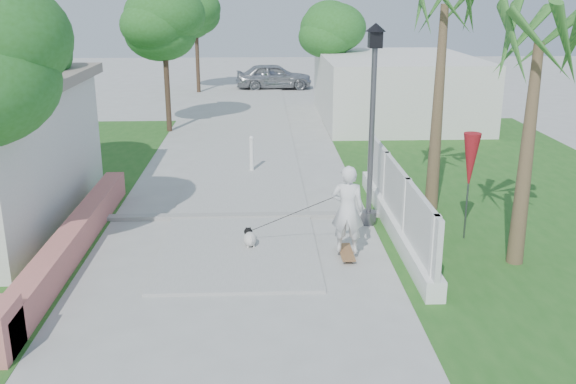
{
  "coord_description": "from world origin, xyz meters",
  "views": [
    {
      "loc": [
        0.5,
        -8.14,
        5.03
      ],
      "look_at": [
        1.03,
        4.48,
        1.1
      ],
      "focal_mm": 40.0,
      "sensor_mm": 36.0,
      "label": 1
    }
  ],
  "objects_px": {
    "bollard": "(252,153)",
    "patio_umbrella": "(470,162)",
    "skateboarder": "(308,213)",
    "street_lamp": "(372,119)",
    "parked_car": "(274,76)",
    "dog": "(250,238)"
  },
  "relations": [
    {
      "from": "dog",
      "to": "parked_car",
      "type": "xyz_separation_m",
      "value": [
        0.97,
        22.81,
        0.48
      ]
    },
    {
      "from": "street_lamp",
      "to": "parked_car",
      "type": "height_order",
      "value": "street_lamp"
    },
    {
      "from": "patio_umbrella",
      "to": "skateboarder",
      "type": "distance_m",
      "value": 3.55
    },
    {
      "from": "street_lamp",
      "to": "bollard",
      "type": "relative_size",
      "value": 4.07
    },
    {
      "from": "street_lamp",
      "to": "patio_umbrella",
      "type": "bearing_deg",
      "value": -27.76
    },
    {
      "from": "skateboarder",
      "to": "parked_car",
      "type": "distance_m",
      "value": 23.1
    },
    {
      "from": "patio_umbrella",
      "to": "skateboarder",
      "type": "relative_size",
      "value": 1.01
    },
    {
      "from": "street_lamp",
      "to": "bollard",
      "type": "height_order",
      "value": "street_lamp"
    },
    {
      "from": "street_lamp",
      "to": "parked_car",
      "type": "distance_m",
      "value": 21.62
    },
    {
      "from": "bollard",
      "to": "skateboarder",
      "type": "relative_size",
      "value": 0.48
    },
    {
      "from": "patio_umbrella",
      "to": "street_lamp",
      "type": "bearing_deg",
      "value": 152.24
    },
    {
      "from": "bollard",
      "to": "patio_umbrella",
      "type": "distance_m",
      "value": 7.25
    },
    {
      "from": "skateboarder",
      "to": "dog",
      "type": "xyz_separation_m",
      "value": [
        -1.19,
        0.28,
        -0.62
      ]
    },
    {
      "from": "parked_car",
      "to": "dog",
      "type": "bearing_deg",
      "value": 171.93
    },
    {
      "from": "street_lamp",
      "to": "skateboarder",
      "type": "bearing_deg",
      "value": -132.66
    },
    {
      "from": "patio_umbrella",
      "to": "parked_car",
      "type": "relative_size",
      "value": 0.56
    },
    {
      "from": "dog",
      "to": "parked_car",
      "type": "distance_m",
      "value": 22.84
    },
    {
      "from": "skateboarder",
      "to": "dog",
      "type": "distance_m",
      "value": 1.37
    },
    {
      "from": "bollard",
      "to": "dog",
      "type": "height_order",
      "value": "bollard"
    },
    {
      "from": "bollard",
      "to": "patio_umbrella",
      "type": "height_order",
      "value": "patio_umbrella"
    },
    {
      "from": "bollard",
      "to": "dog",
      "type": "distance_m",
      "value": 5.84
    },
    {
      "from": "skateboarder",
      "to": "dog",
      "type": "bearing_deg",
      "value": -1.04
    }
  ]
}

